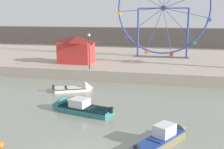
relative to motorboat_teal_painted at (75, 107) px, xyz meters
name	(u,v)px	position (x,y,z in m)	size (l,w,h in m)	color
quay_promenade	(144,61)	(2.89, 21.26, 0.30)	(110.00, 23.03, 1.23)	tan
distant_town_skyline	(157,37)	(2.89, 47.48, 1.88)	(140.00, 3.00, 4.40)	#564C47
motorboat_teal_painted	(75,107)	(0.00, 0.00, 0.00)	(5.57, 2.72, 1.56)	teal
motorboat_white_red_stripe	(79,88)	(-1.75, 5.78, -0.12)	(4.05, 2.98, 1.42)	silver
motorboat_olive_wood	(166,137)	(7.15, -4.05, 0.06)	(3.44, 4.95, 1.45)	olive
ferris_wheel_blue_frame	(163,10)	(5.37, 21.90, 7.74)	(13.28, 1.20, 13.60)	#334CA8
carnival_booth_red_striped	(76,49)	(-5.05, 14.23, 2.72)	(4.67, 3.26, 3.49)	red
promenade_lamp_near	(89,46)	(-2.07, 10.42, 3.55)	(0.32, 0.32, 4.05)	#2D2D33
mooring_buoy_orange	(0,145)	(-1.80, -6.89, -0.10)	(0.44, 0.44, 0.44)	orange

